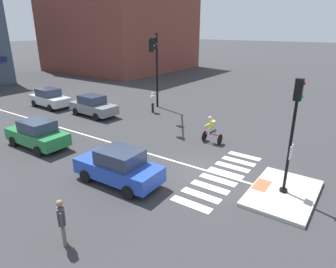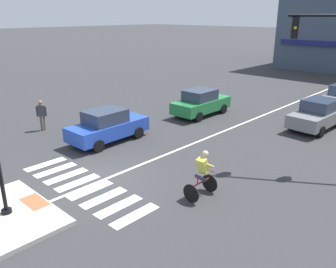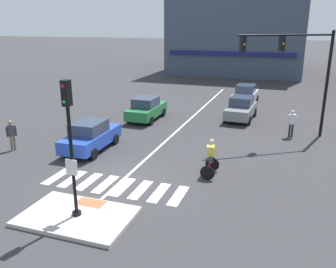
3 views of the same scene
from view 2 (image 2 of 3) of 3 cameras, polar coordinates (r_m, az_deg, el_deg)
ground_plane at (r=13.72m, az=-11.46°, el=-7.53°), size 300.00×300.00×0.00m
traffic_island at (r=12.32m, az=-25.00°, el=-11.98°), size 3.93×2.55×0.15m
tactile_pad_front at (r=12.57m, az=-21.13°, el=-10.37°), size 1.10×0.60×0.01m
crosswalk_stripe_a at (r=15.71m, az=-19.55°, el=-4.72°), size 0.44×1.80×0.01m
crosswalk_stripe_b at (r=15.03m, az=-18.07°, el=-5.65°), size 0.44×1.80×0.01m
crosswalk_stripe_c at (r=14.37m, az=-16.46°, el=-6.66°), size 0.44×1.80×0.01m
crosswalk_stripe_d at (r=13.72m, az=-14.68°, el=-7.77°), size 0.44×1.80×0.01m
crosswalk_stripe_e at (r=13.09m, az=-12.72°, el=-8.97°), size 0.44×1.80×0.01m
crosswalk_stripe_f at (r=12.49m, az=-10.55°, el=-10.28°), size 0.44×1.80×0.01m
crosswalk_stripe_g at (r=11.91m, az=-8.14°, el=-11.70°), size 0.44×1.80×0.01m
crosswalk_stripe_h at (r=11.36m, az=-5.47°, el=-13.25°), size 0.44×1.80×0.01m
lane_centre_line at (r=20.56m, az=11.96°, el=1.60°), size 0.14×28.00×0.01m
car_blue_westbound_near at (r=17.45m, az=-9.96°, el=1.34°), size 1.93×4.15×1.64m
car_grey_eastbound_far at (r=20.92m, az=23.51°, el=3.01°), size 1.99×4.18×1.64m
car_green_westbound_far at (r=21.87m, az=5.44°, el=5.19°), size 1.87×4.11×1.64m
cyclist at (r=12.05m, az=5.67°, el=-6.51°), size 0.67×1.10×1.68m
pedestrian_at_curb_left at (r=20.05m, az=-20.15°, el=3.29°), size 0.39×0.47×1.67m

